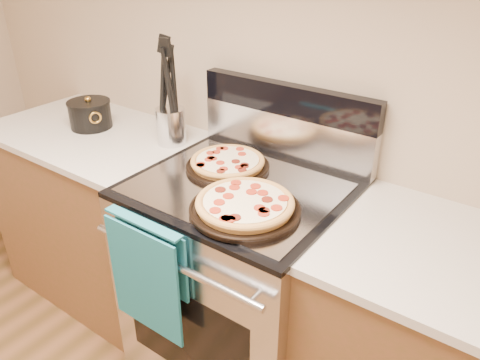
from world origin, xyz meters
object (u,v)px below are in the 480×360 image
Objects in this scene: range_body at (241,285)px; saucepan at (90,115)px; utensil_crock at (171,126)px; pepperoni_pizza_front at (245,205)px; pepperoni_pizza_back at (228,163)px.

saucepan is (-0.92, 0.06, 0.52)m from range_body.
pepperoni_pizza_front is at bearing -26.35° from utensil_crock.
saucepan is (-1.04, 0.21, 0.02)m from pepperoni_pizza_front.
pepperoni_pizza_back is 0.38m from utensil_crock.
range_body is at bearing -32.01° from pepperoni_pizza_back.
saucepan is (-0.44, -0.09, -0.02)m from utensil_crock.
pepperoni_pizza_front is 2.28× the size of utensil_crock.
pepperoni_pizza_back is at bearing 0.37° from saucepan.
range_body is at bearing -17.35° from utensil_crock.
utensil_crock is at bearing 162.65° from range_body.
pepperoni_pizza_front reaches higher than range_body.
utensil_crock reaches higher than saucepan.
pepperoni_pizza_back is 1.66× the size of saucepan.
utensil_crock is (-0.60, 0.30, 0.04)m from pepperoni_pizza_front.
range_body is 2.50× the size of pepperoni_pizza_front.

